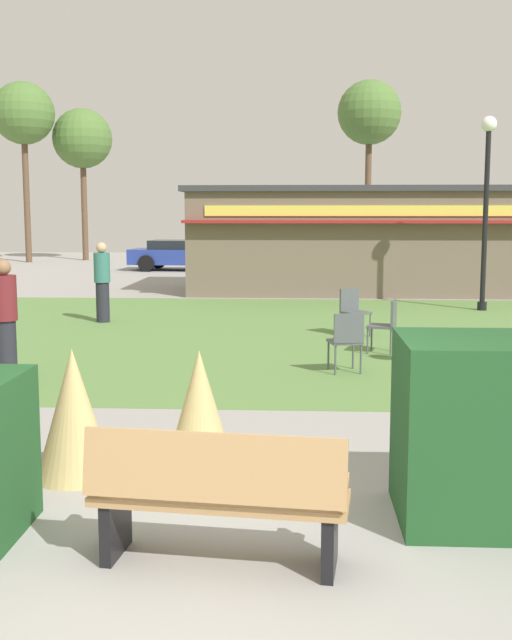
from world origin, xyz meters
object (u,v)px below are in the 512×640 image
object	(u,v)px
park_bench	(218,497)
parked_car_center_slot	(310,254)
cafe_chair_east	(387,322)
parked_car_east_slot	(443,255)
tree_right_bg	(82,140)
parked_car_west_slot	(183,254)
cafe_chair_west	(353,308)
person_standing	(102,282)
food_kiosk	(379,239)
person_strolling	(5,320)
tree_left_bg	(23,115)
cafe_chair_center	(347,337)
lamppost_far	(486,190)
tree_center_bg	(369,114)

from	to	relation	value
park_bench	parked_car_center_slot	xyz separation A→B (m)	(0.91, 26.46, 0.16)
park_bench	cafe_chair_east	size ratio (longest dim) A/B	1.96
parked_car_east_slot	tree_right_bg	bearing A→B (deg)	158.27
parked_car_west_slot	parked_car_center_slot	world-z (taller)	same
park_bench	cafe_chair_east	world-z (taller)	park_bench
cafe_chair_west	parked_car_east_slot	xyz separation A→B (m)	(4.59, 16.53, 0.12)
parked_car_center_slot	person_standing	bearing A→B (deg)	-106.91
person_standing	food_kiosk	bearing A→B (deg)	-66.08
food_kiosk	person_strolling	bearing A→B (deg)	-116.12
parked_car_east_slot	tree_left_bg	distance (m)	19.65
tree_right_bg	parked_car_center_slot	bearing A→B (deg)	-30.68
parked_car_center_slot	tree_left_bg	xyz separation A→B (m)	(-12.91, 4.66, 6.01)
cafe_chair_center	tree_right_bg	bearing A→B (deg)	112.62
person_standing	parked_car_east_slot	bearing A→B (deg)	-56.61
lamppost_far	parked_car_center_slot	bearing A→B (deg)	107.61
tree_left_bg	tree_center_bg	xyz separation A→B (m)	(15.53, -0.19, -0.09)
person_strolling	person_standing	size ratio (longest dim) A/B	1.00
tree_left_bg	cafe_chair_center	bearing A→B (deg)	-61.88
cafe_chair_east	park_bench	bearing A→B (deg)	-103.67
parked_car_east_slot	tree_center_bg	distance (m)	7.85
lamppost_far	parked_car_center_slot	xyz separation A→B (m)	(-3.95, 12.45, -2.18)
food_kiosk	tree_left_bg	size ratio (longest dim) A/B	1.37
park_bench	cafe_chair_center	distance (m)	6.51
person_standing	tree_center_bg	world-z (taller)	tree_center_bg
person_strolling	food_kiosk	bearing A→B (deg)	71.29
lamppost_far	cafe_chair_east	xyz separation A→B (m)	(-2.89, -5.93, -2.29)
person_strolling	tree_right_bg	xyz separation A→B (m)	(-6.28, 27.20, 4.83)
park_bench	lamppost_far	size ratio (longest dim) A/B	0.39
food_kiosk	cafe_chair_west	xyz separation A→B (m)	(-1.31, -8.62, -0.99)
person_standing	parked_car_west_slot	xyz separation A→B (m)	(-0.48, 14.96, -0.22)
parked_car_west_slot	food_kiosk	bearing A→B (deg)	-48.64
parked_car_east_slot	parked_car_west_slot	bearing A→B (deg)	180.00
cafe_chair_center	food_kiosk	bearing A→B (deg)	82.34
lamppost_far	tree_right_bg	distance (m)	24.01
cafe_chair_east	parked_car_center_slot	world-z (taller)	parked_car_center_slot
cafe_chair_center	person_standing	bearing A→B (deg)	133.48
food_kiosk	person_strolling	xyz separation A→B (m)	(-6.35, -12.95, -0.66)
lamppost_far	cafe_chair_west	xyz separation A→B (m)	(-3.33, -4.07, -2.29)
person_standing	tree_center_bg	distance (m)	21.47
parked_car_center_slot	parked_car_east_slot	distance (m)	5.21
food_kiosk	parked_car_west_slot	world-z (taller)	food_kiosk
parked_car_west_slot	lamppost_far	bearing A→B (deg)	-54.20
person_strolling	parked_car_east_slot	bearing A→B (deg)	72.63
cafe_chair_east	parked_car_east_slot	bearing A→B (deg)	77.27
cafe_chair_east	cafe_chair_center	world-z (taller)	same
cafe_chair_east	parked_car_center_slot	size ratio (longest dim) A/B	0.21
lamppost_far	cafe_chair_west	size ratio (longest dim) A/B	5.07
parked_car_west_slot	tree_left_bg	size ratio (longest dim) A/B	0.53
park_bench	tree_right_bg	distance (m)	34.64
food_kiosk	person_standing	world-z (taller)	food_kiosk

